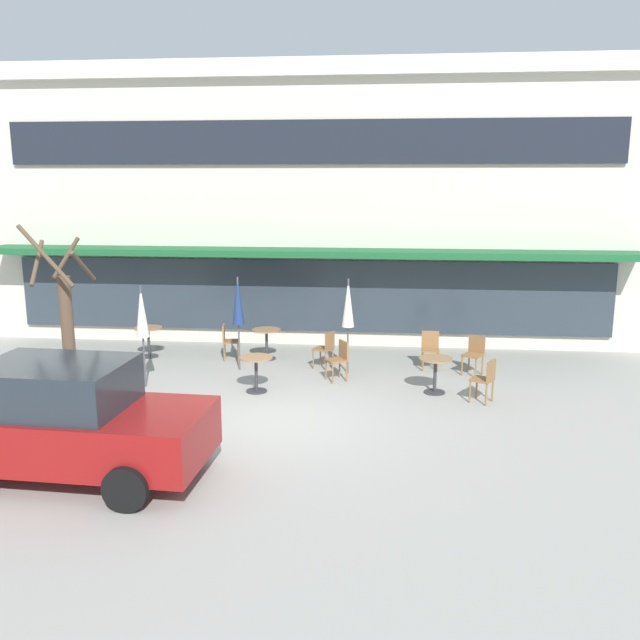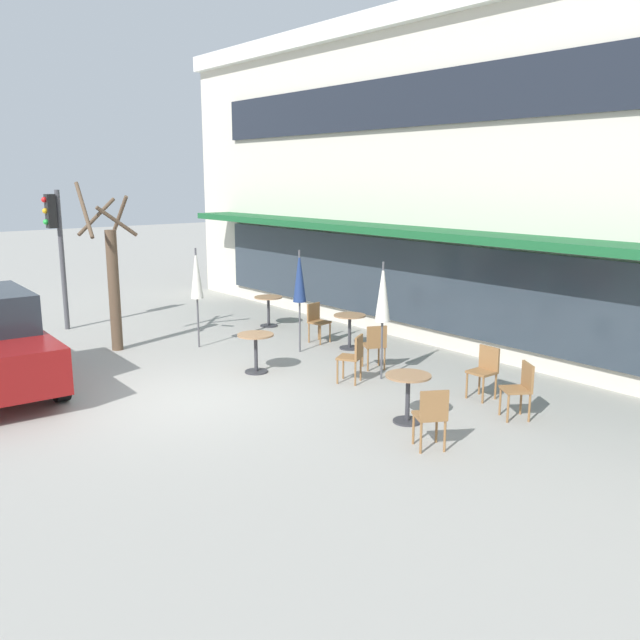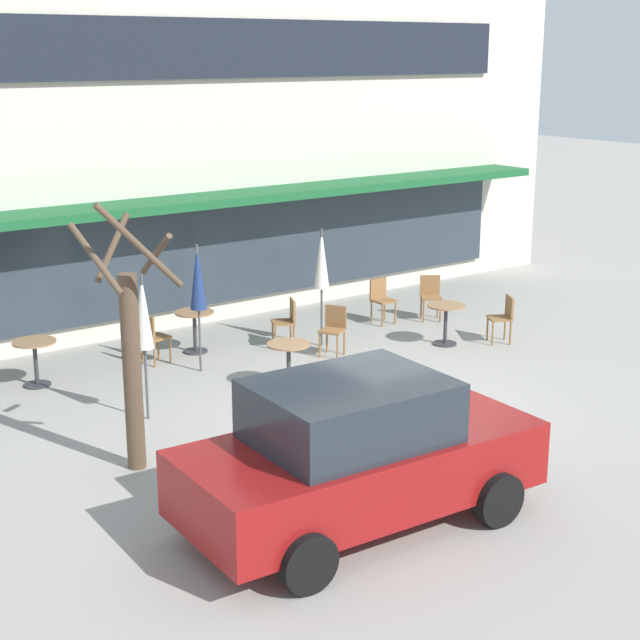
# 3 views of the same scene
# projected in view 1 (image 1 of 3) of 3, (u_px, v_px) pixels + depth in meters

# --- Properties ---
(ground_plane) EXTENTS (80.00, 80.00, 0.00)m
(ground_plane) POSITION_uv_depth(u_px,v_px,m) (269.00, 422.00, 12.49)
(ground_plane) COLOR #9E9B93
(building_facade) EXTENTS (19.72, 9.10, 7.38)m
(building_facade) POSITION_uv_depth(u_px,v_px,m) (322.00, 202.00, 21.44)
(building_facade) COLOR beige
(building_facade) RESTS_ON ground
(cafe_table_near_wall) EXTENTS (0.70, 0.70, 0.76)m
(cafe_table_near_wall) POSITION_uv_depth(u_px,v_px,m) (148.00, 337.00, 16.95)
(cafe_table_near_wall) COLOR #333338
(cafe_table_near_wall) RESTS_ON ground
(cafe_table_streetside) EXTENTS (0.70, 0.70, 0.76)m
(cafe_table_streetside) POSITION_uv_depth(u_px,v_px,m) (267.00, 339.00, 16.73)
(cafe_table_streetside) COLOR #333338
(cafe_table_streetside) RESTS_ON ground
(cafe_table_by_tree) EXTENTS (0.70, 0.70, 0.76)m
(cafe_table_by_tree) POSITION_uv_depth(u_px,v_px,m) (435.00, 369.00, 14.08)
(cafe_table_by_tree) COLOR #333338
(cafe_table_by_tree) RESTS_ON ground
(cafe_table_mid_patio) EXTENTS (0.70, 0.70, 0.76)m
(cafe_table_mid_patio) POSITION_uv_depth(u_px,v_px,m) (256.00, 368.00, 14.16)
(cafe_table_mid_patio) COLOR #333338
(cafe_table_mid_patio) RESTS_ON ground
(patio_umbrella_green_folded) EXTENTS (0.28, 0.28, 2.20)m
(patio_umbrella_green_folded) POSITION_uv_depth(u_px,v_px,m) (142.00, 313.00, 14.28)
(patio_umbrella_green_folded) COLOR #4C4C51
(patio_umbrella_green_folded) RESTS_ON ground
(patio_umbrella_cream_folded) EXTENTS (0.28, 0.28, 2.20)m
(patio_umbrella_cream_folded) POSITION_uv_depth(u_px,v_px,m) (348.00, 304.00, 15.29)
(patio_umbrella_cream_folded) COLOR #4C4C51
(patio_umbrella_cream_folded) RESTS_ON ground
(patio_umbrella_corner_open) EXTENTS (0.28, 0.28, 2.20)m
(patio_umbrella_corner_open) POSITION_uv_depth(u_px,v_px,m) (238.00, 302.00, 15.56)
(patio_umbrella_corner_open) COLOR #4C4C51
(patio_umbrella_corner_open) RESTS_ON ground
(cafe_chair_0) EXTENTS (0.53, 0.53, 0.89)m
(cafe_chair_0) POSITION_uv_depth(u_px,v_px,m) (326.00, 347.00, 15.90)
(cafe_chair_0) COLOR olive
(cafe_chair_0) RESTS_ON ground
(cafe_chair_1) EXTENTS (0.55, 0.55, 0.89)m
(cafe_chair_1) POSITION_uv_depth(u_px,v_px,m) (339.00, 357.00, 14.97)
(cafe_chair_1) COLOR olive
(cafe_chair_1) RESTS_ON ground
(cafe_chair_2) EXTENTS (0.47, 0.47, 0.89)m
(cafe_chair_2) POSITION_uv_depth(u_px,v_px,m) (228.00, 339.00, 16.66)
(cafe_chair_2) COLOR olive
(cafe_chair_2) RESTS_ON ground
(cafe_chair_3) EXTENTS (0.55, 0.55, 0.89)m
(cafe_chair_3) POSITION_uv_depth(u_px,v_px,m) (474.00, 352.00, 15.42)
(cafe_chair_3) COLOR olive
(cafe_chair_3) RESTS_ON ground
(cafe_chair_4) EXTENTS (0.40, 0.40, 0.89)m
(cafe_chair_4) POSITION_uv_depth(u_px,v_px,m) (430.00, 347.00, 15.89)
(cafe_chair_4) COLOR olive
(cafe_chair_4) RESTS_ON ground
(cafe_chair_5) EXTENTS (0.54, 0.54, 0.89)m
(cafe_chair_5) POSITION_uv_depth(u_px,v_px,m) (486.00, 378.00, 13.45)
(cafe_chair_5) COLOR olive
(cafe_chair_5) RESTS_ON ground
(parked_sedan) EXTENTS (4.28, 2.17, 1.76)m
(parked_sedan) POSITION_uv_depth(u_px,v_px,m) (64.00, 421.00, 10.05)
(parked_sedan) COLOR maroon
(parked_sedan) RESTS_ON ground
(street_tree) EXTENTS (1.08, 1.02, 3.60)m
(street_tree) POSITION_uv_depth(u_px,v_px,m) (67.00, 330.00, 12.91)
(street_tree) COLOR brown
(street_tree) RESTS_ON ground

